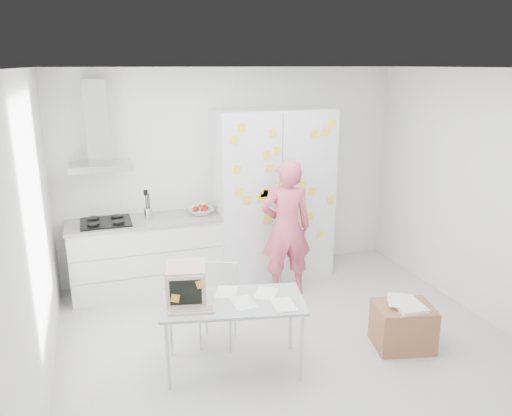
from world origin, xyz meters
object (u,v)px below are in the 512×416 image
object	(u,v)px
desk	(203,292)
person	(286,228)
chair	(219,299)
cardboard_box	(403,325)

from	to	relation	value
desk	person	bearing A→B (deg)	55.55
person	chair	xyz separation A→B (m)	(-1.05, -0.82, -0.38)
person	desk	size ratio (longest dim) A/B	1.22
person	cardboard_box	size ratio (longest dim) A/B	2.63
person	chair	world-z (taller)	person
desk	chair	bearing A→B (deg)	72.03
chair	cardboard_box	world-z (taller)	chair
person	cardboard_box	xyz separation A→B (m)	(0.66, -1.51, -0.61)
person	chair	bearing A→B (deg)	45.51
person	cardboard_box	distance (m)	1.76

